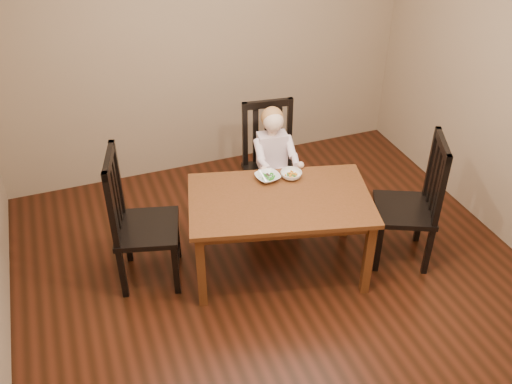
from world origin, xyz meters
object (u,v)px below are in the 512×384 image
object	(u,v)px
dining_table	(280,207)
toddler	(273,154)
bowl_peas	(268,177)
chair_left	(139,222)
chair_right	(412,204)
bowl_veg	(291,175)
chair_child	(271,165)

from	to	relation	value
dining_table	toddler	size ratio (longest dim) A/B	2.71
dining_table	bowl_peas	distance (m)	0.28
chair_left	chair_right	distance (m)	2.12
chair_left	bowl_veg	bearing A→B (deg)	102.82
chair_left	bowl_peas	xyz separation A→B (m)	(1.03, 0.00, 0.17)
chair_left	bowl_peas	bearing A→B (deg)	104.57
chair_right	bowl_peas	xyz separation A→B (m)	(-1.03, 0.49, 0.18)
toddler	bowl_peas	bearing A→B (deg)	70.19
dining_table	chair_left	world-z (taller)	chair_left
toddler	bowl_peas	size ratio (longest dim) A/B	3.02
chair_child	bowl_veg	size ratio (longest dim) A/B	6.34
bowl_peas	bowl_veg	size ratio (longest dim) A/B	1.11
chair_left	chair_right	bearing A→B (deg)	91.07
chair_left	bowl_veg	distance (m)	1.23
bowl_peas	chair_right	bearing A→B (deg)	-25.62
chair_child	toddler	world-z (taller)	chair_child
dining_table	bowl_peas	xyz separation A→B (m)	(0.00, 0.27, 0.10)
bowl_peas	dining_table	bearing A→B (deg)	-90.57
chair_child	chair_left	distance (m)	1.32
chair_left	dining_table	bearing A→B (deg)	90.12
chair_child	chair_left	bearing A→B (deg)	26.89
dining_table	bowl_veg	size ratio (longest dim) A/B	9.07
chair_left	toddler	xyz separation A→B (m)	(1.23, 0.39, 0.12)
bowl_peas	toddler	bearing A→B (deg)	63.22
chair_child	bowl_peas	distance (m)	0.53
dining_table	bowl_veg	world-z (taller)	bowl_veg
bowl_veg	chair_left	bearing A→B (deg)	178.33
chair_right	bowl_peas	size ratio (longest dim) A/B	5.89
dining_table	chair_left	size ratio (longest dim) A/B	1.36
chair_right	bowl_veg	size ratio (longest dim) A/B	6.52
toddler	chair_right	bearing A→B (deg)	140.08
toddler	chair_left	bearing A→B (deg)	24.76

